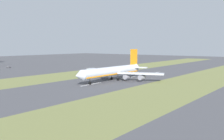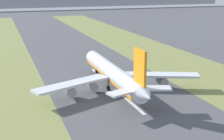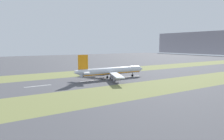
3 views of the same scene
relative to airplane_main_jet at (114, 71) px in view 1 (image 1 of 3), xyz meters
name	(u,v)px [view 1 (image 1 of 3)]	position (x,y,z in m)	size (l,w,h in m)	color
ground_plane	(115,80)	(0.37, -1.52, -6.02)	(800.00, 800.00, 0.00)	#4C4C51
grass_median_west	(179,87)	(-44.63, -1.52, -6.02)	(40.00, 600.00, 0.01)	olive
grass_median_east	(68,75)	(45.37, -1.52, -6.02)	(40.00, 600.00, 0.01)	olive
centreline_dash_near	(155,73)	(0.37, -58.09, -6.01)	(1.20, 18.00, 0.01)	silver
centreline_dash_mid	(128,78)	(0.37, -18.09, -6.01)	(1.20, 18.00, 0.01)	silver
centreline_dash_far	(91,84)	(0.37, 21.91, -6.01)	(1.20, 18.00, 0.01)	silver
airplane_main_jet	(114,71)	(0.00, 0.00, 0.00)	(64.13, 67.06, 20.20)	silver
apron_car	(9,67)	(141.46, -10.61, -5.02)	(4.75, 3.13, 2.03)	#4C4C51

